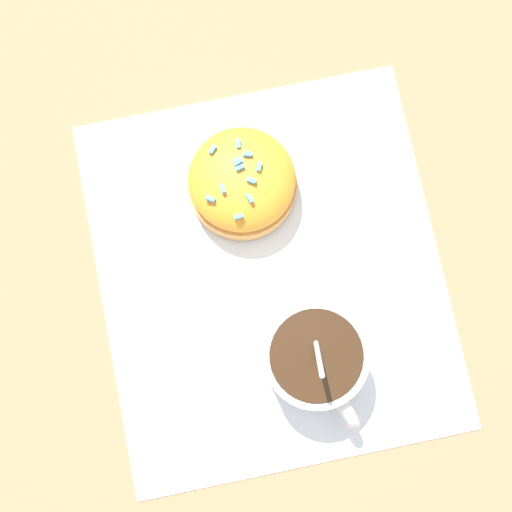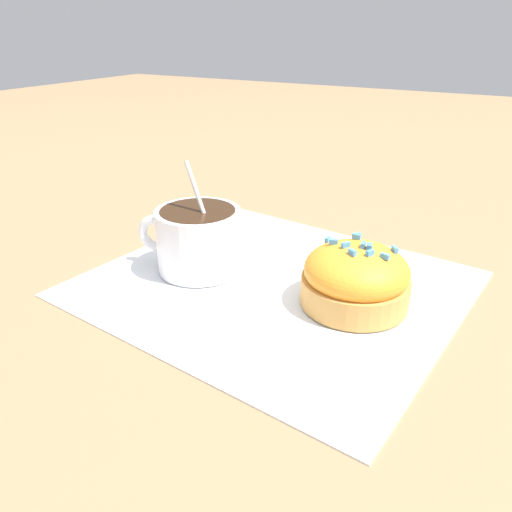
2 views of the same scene
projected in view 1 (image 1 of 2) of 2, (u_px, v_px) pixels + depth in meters
The scene contains 4 objects.
ground_plane at pixel (270, 274), 0.60m from camera, with size 3.00×3.00×0.00m, color #93704C.
paper_napkin at pixel (270, 274), 0.60m from camera, with size 0.35×0.32×0.00m.
coffee_cup at pixel (314, 358), 0.55m from camera, with size 0.10×0.08×0.10m.
frosted_pastry at pixel (240, 182), 0.58m from camera, with size 0.09×0.09×0.06m.
Camera 1 is at (-0.07, 0.03, 0.59)m, focal length 50.00 mm.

